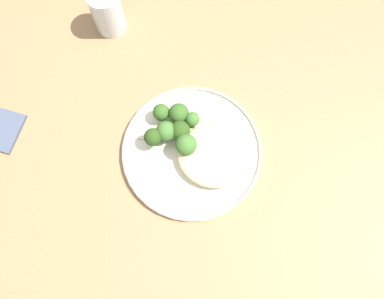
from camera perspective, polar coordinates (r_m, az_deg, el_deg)
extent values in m
plane|color=#665B51|center=(1.51, -0.98, -8.26)|extent=(6.00, 6.00, 0.00)
cube|color=#9E754C|center=(0.81, -1.81, -0.33)|extent=(1.40, 1.00, 0.04)
cube|color=olive|center=(1.49, -25.92, 13.47)|extent=(0.06, 0.06, 0.70)
cube|color=olive|center=(1.46, 26.69, 10.45)|extent=(0.06, 0.06, 0.70)
cylinder|color=beige|center=(0.78, 0.00, -0.32)|extent=(0.29, 0.29, 0.01)
torus|color=beige|center=(0.78, 0.00, -0.14)|extent=(0.29, 0.29, 0.01)
ellipsoid|color=beige|center=(0.76, 3.44, -0.83)|extent=(0.15, 0.14, 0.04)
cylinder|color=#DBB77A|center=(0.78, 2.99, 2.88)|extent=(0.03, 0.03, 0.01)
cylinder|color=#8E774F|center=(0.78, 3.02, 3.07)|extent=(0.03, 0.03, 0.00)
cylinder|color=beige|center=(0.76, 2.67, -3.72)|extent=(0.03, 0.03, 0.01)
cylinder|color=#988766|center=(0.75, 2.69, -3.58)|extent=(0.03, 0.03, 0.00)
cylinder|color=beige|center=(0.76, 5.60, -3.54)|extent=(0.02, 0.02, 0.01)
cylinder|color=#988766|center=(0.75, 5.65, -3.41)|extent=(0.02, 0.02, 0.00)
cylinder|color=#DBB77A|center=(0.77, 4.11, -0.01)|extent=(0.03, 0.03, 0.02)
cylinder|color=#8E774F|center=(0.76, 4.16, 0.18)|extent=(0.03, 0.03, 0.00)
cylinder|color=#DBB77A|center=(0.77, 0.50, 1.20)|extent=(0.02, 0.02, 0.01)
cylinder|color=#8E774F|center=(0.77, 0.51, 1.38)|extent=(0.02, 0.02, 0.00)
cylinder|color=#DBB77A|center=(0.77, 5.05, -1.58)|extent=(0.03, 0.03, 0.01)
cylinder|color=#8E774F|center=(0.76, 5.10, -1.42)|extent=(0.03, 0.03, 0.00)
cylinder|color=beige|center=(0.77, 8.13, -0.92)|extent=(0.03, 0.03, 0.01)
cylinder|color=#988766|center=(0.77, 8.20, -0.77)|extent=(0.03, 0.03, 0.00)
cylinder|color=#89A356|center=(0.77, -0.88, 0.09)|extent=(0.02, 0.02, 0.02)
sphere|color=#42702D|center=(0.74, -0.91, 0.72)|extent=(0.04, 0.04, 0.04)
cylinder|color=#7A994C|center=(0.78, -3.83, 2.15)|extent=(0.02, 0.02, 0.02)
sphere|color=#42702D|center=(0.76, -3.96, 2.81)|extent=(0.04, 0.04, 0.04)
cylinder|color=#7A994C|center=(0.79, -1.94, 4.78)|extent=(0.01, 0.01, 0.02)
sphere|color=#386023|center=(0.77, -2.00, 5.48)|extent=(0.04, 0.04, 0.04)
cylinder|color=#89A356|center=(0.78, -5.75, 1.29)|extent=(0.02, 0.02, 0.02)
sphere|color=#2D4C19|center=(0.75, -5.93, 1.89)|extent=(0.04, 0.04, 0.04)
cylinder|color=#89A356|center=(0.80, -4.54, 5.02)|extent=(0.02, 0.02, 0.02)
sphere|color=#386023|center=(0.78, -4.67, 5.63)|extent=(0.04, 0.04, 0.04)
cylinder|color=#7A994C|center=(0.78, -1.39, 2.26)|extent=(0.02, 0.02, 0.02)
sphere|color=#2D4C19|center=(0.76, -1.44, 2.90)|extent=(0.04, 0.04, 0.04)
cylinder|color=#89A356|center=(0.79, 0.10, 3.97)|extent=(0.02, 0.02, 0.03)
sphere|color=#42702D|center=(0.76, 0.11, 4.63)|extent=(0.03, 0.03, 0.03)
cube|color=silver|center=(0.80, -2.42, 4.96)|extent=(0.03, 0.04, 0.00)
cube|color=silver|center=(0.79, -6.10, 1.70)|extent=(0.06, 0.01, 0.00)
cylinder|color=silver|center=(0.90, -12.70, 19.71)|extent=(0.07, 0.07, 0.11)
cylinder|color=beige|center=(0.92, -12.44, 19.01)|extent=(0.06, 0.06, 0.07)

